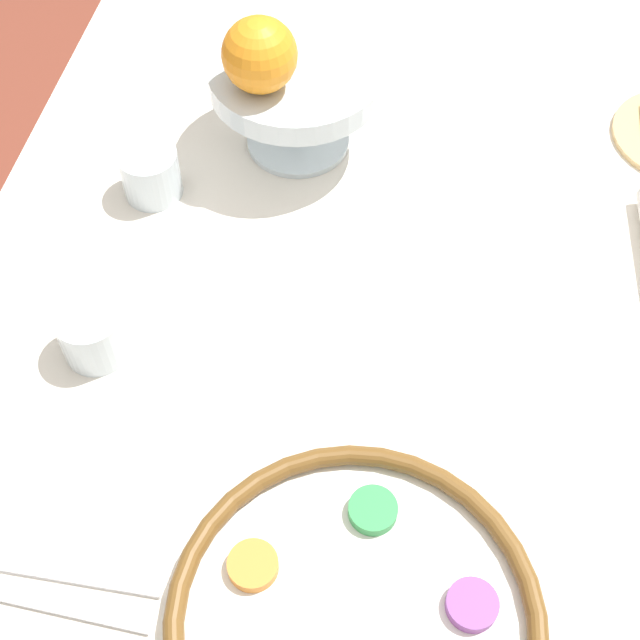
# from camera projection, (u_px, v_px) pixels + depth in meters

# --- Properties ---
(ground_plane) EXTENTS (8.00, 8.00, 0.00)m
(ground_plane) POSITION_uv_depth(u_px,v_px,m) (375.00, 568.00, 1.63)
(ground_plane) COLOR brown
(dining_table) EXTENTS (1.53, 1.09, 0.76)m
(dining_table) POSITION_uv_depth(u_px,v_px,m) (388.00, 480.00, 1.32)
(dining_table) COLOR silver
(dining_table) RESTS_ON ground_plane
(seder_plate) EXTENTS (0.35, 0.35, 0.03)m
(seder_plate) POSITION_uv_depth(u_px,v_px,m) (354.00, 621.00, 0.81)
(seder_plate) COLOR white
(seder_plate) RESTS_ON dining_table
(fruit_stand) EXTENTS (0.22, 0.22, 0.13)m
(fruit_stand) POSITION_uv_depth(u_px,v_px,m) (295.00, 83.00, 1.11)
(fruit_stand) COLOR silver
(fruit_stand) RESTS_ON dining_table
(orange_fruit) EXTENTS (0.09, 0.09, 0.09)m
(orange_fruit) POSITION_uv_depth(u_px,v_px,m) (258.00, 55.00, 1.03)
(orange_fruit) COLOR orange
(orange_fruit) RESTS_ON fruit_stand
(cup_near) EXTENTS (0.07, 0.07, 0.07)m
(cup_near) POSITION_uv_depth(u_px,v_px,m) (149.00, 173.00, 1.11)
(cup_near) COLOR silver
(cup_near) RESTS_ON dining_table
(cup_mid) EXTENTS (0.07, 0.07, 0.07)m
(cup_mid) POSITION_uv_depth(u_px,v_px,m) (91.00, 333.00, 0.97)
(cup_mid) COLOR silver
(cup_mid) RESTS_ON dining_table
(fork_left) EXTENTS (0.03, 0.20, 0.01)m
(fork_left) POSITION_uv_depth(u_px,v_px,m) (49.00, 601.00, 0.84)
(fork_left) COLOR silver
(fork_left) RESTS_ON dining_table
(fork_right) EXTENTS (0.02, 0.20, 0.01)m
(fork_right) POSITION_uv_depth(u_px,v_px,m) (60.00, 571.00, 0.85)
(fork_right) COLOR silver
(fork_right) RESTS_ON dining_table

